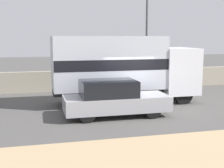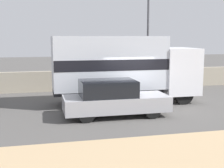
% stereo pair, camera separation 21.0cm
% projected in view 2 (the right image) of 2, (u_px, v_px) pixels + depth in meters
% --- Properties ---
extents(ground_plane, '(80.00, 80.00, 0.00)m').
position_uv_depth(ground_plane, '(134.00, 111.00, 14.59)').
color(ground_plane, '#514F4C').
extents(stone_wall_backdrop, '(60.00, 0.35, 1.29)m').
position_uv_depth(stone_wall_backdrop, '(106.00, 80.00, 20.59)').
color(stone_wall_backdrop, '#A39984').
rests_on(stone_wall_backdrop, ground_plane).
extents(street_lamp, '(0.56, 0.28, 7.81)m').
position_uv_depth(street_lamp, '(148.00, 20.00, 19.69)').
color(street_lamp, '#4C4C51').
rests_on(street_lamp, ground_plane).
extents(box_truck, '(7.54, 2.47, 3.49)m').
position_uv_depth(box_truck, '(123.00, 66.00, 16.14)').
color(box_truck, silver).
rests_on(box_truck, ground_plane).
extents(car_hatchback, '(4.59, 1.76, 1.61)m').
position_uv_depth(car_hatchback, '(113.00, 99.00, 13.62)').
color(car_hatchback, '#9E9EA3').
rests_on(car_hatchback, ground_plane).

